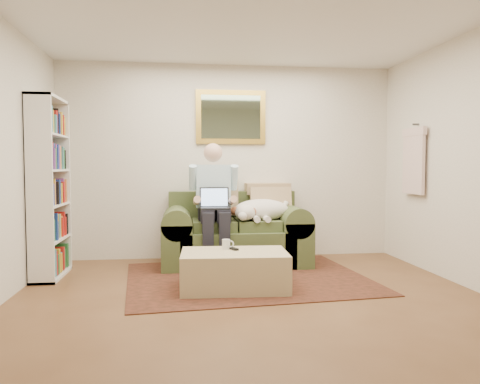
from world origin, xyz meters
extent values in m
cube|color=brown|center=(0.00, 0.00, 0.00)|extent=(4.50, 5.00, 0.01)
cube|color=silver|center=(0.00, 2.50, 1.30)|extent=(4.50, 0.01, 2.60)
cube|color=black|center=(0.08, 1.23, 0.01)|extent=(2.76, 2.30, 0.01)
cube|color=#4F5B30|center=(0.03, 1.97, 0.22)|extent=(1.38, 0.88, 0.45)
cube|color=#4F5B30|center=(0.03, 2.35, 0.68)|extent=(1.67, 0.19, 0.46)
cube|color=#4F5B30|center=(-0.70, 1.97, 0.28)|extent=(0.36, 0.88, 0.92)
cube|color=#4F5B30|center=(0.76, 1.97, 0.28)|extent=(0.36, 0.88, 0.92)
cube|color=#4F5B30|center=(-0.24, 1.92, 0.51)|extent=(0.52, 0.60, 0.13)
cube|color=#4F5B30|center=(0.30, 1.92, 0.51)|extent=(0.52, 0.60, 0.13)
cube|color=black|center=(-0.24, 1.71, 0.74)|extent=(0.35, 0.25, 0.02)
cube|color=black|center=(-0.24, 1.84, 0.86)|extent=(0.35, 0.07, 0.24)
cube|color=#99BFF2|center=(-0.24, 1.83, 0.86)|extent=(0.32, 0.05, 0.21)
cube|color=tan|center=(-0.12, 0.79, 0.19)|extent=(1.09, 0.73, 0.38)
cylinder|color=white|center=(-0.18, 0.95, 0.43)|extent=(0.08, 0.08, 0.10)
cube|color=black|center=(-0.12, 0.90, 0.39)|extent=(0.11, 0.16, 0.02)
cube|color=gold|center=(0.03, 2.48, 1.90)|extent=(0.94, 0.04, 0.72)
cube|color=gray|center=(0.03, 2.46, 1.90)|extent=(0.80, 0.01, 0.58)
camera|label=1|loc=(-0.65, -3.82, 1.24)|focal=35.00mm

